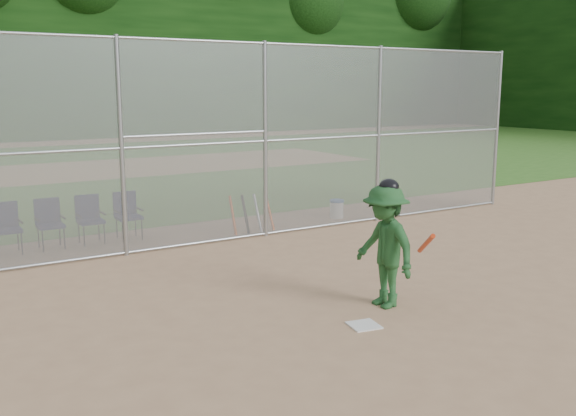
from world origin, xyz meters
TOP-DOWN VIEW (x-y plane):
  - ground at (0.00, 0.00)m, footprint 100.00×100.00m
  - grass_strip at (0.00, 18.00)m, footprint 100.00×100.00m
  - dirt_patch_far at (0.00, 18.00)m, footprint 24.00×24.00m
  - backstop_fence at (0.00, 5.00)m, footprint 16.09×0.09m
  - treeline at (0.00, 20.00)m, footprint 81.00×60.00m
  - home_plate at (-0.49, -0.18)m, footprint 0.44×0.44m
  - batter_at_plate at (0.25, 0.30)m, footprint 0.97×1.33m
  - water_cooler at (3.39, 5.74)m, footprint 0.35×0.35m
  - spare_bats at (0.92, 5.47)m, footprint 0.96×0.41m
  - chair_3 at (-3.84, 6.26)m, footprint 0.54×0.52m
  - chair_4 at (-3.07, 6.26)m, footprint 0.54×0.52m
  - chair_5 at (-2.30, 6.26)m, footprint 0.54×0.52m
  - chair_6 at (-1.53, 6.26)m, footprint 0.54×0.52m

SIDE VIEW (x-z plane):
  - ground at x=0.00m, z-range 0.00..0.00m
  - grass_strip at x=0.00m, z-range 0.01..0.01m
  - home_plate at x=-0.49m, z-range 0.00..0.02m
  - dirt_patch_far at x=0.00m, z-range 0.01..0.01m
  - water_cooler at x=3.39m, z-range 0.00..0.44m
  - spare_bats at x=0.92m, z-range -0.01..0.82m
  - chair_3 at x=-3.84m, z-range 0.00..0.96m
  - chair_4 at x=-3.07m, z-range 0.00..0.96m
  - chair_5 at x=-2.30m, z-range 0.00..0.96m
  - chair_6 at x=-1.53m, z-range 0.00..0.96m
  - batter_at_plate at x=0.25m, z-range -0.03..1.81m
  - backstop_fence at x=0.00m, z-range 0.07..4.07m
  - treeline at x=0.00m, z-range 0.00..11.00m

